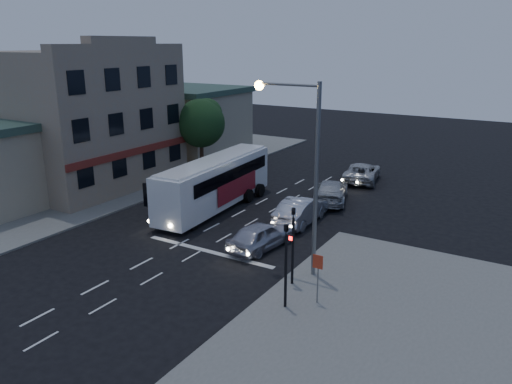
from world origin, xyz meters
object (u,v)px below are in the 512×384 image
Objects in this scene: car_sedan_c at (362,172)px; car_sedan_b at (331,191)px; regulatory_sign at (318,271)px; streetlight at (304,157)px; street_tree at (201,121)px; traffic_signal_main at (293,237)px; tour_bus at (215,182)px; car_suv at (261,235)px; car_sedan_a at (301,210)px; traffic_signal_side at (286,256)px.

car_sedan_b is at bearing 79.02° from car_sedan_c.
car_sedan_c is at bearing 104.39° from regulatory_sign.
streetlight is 20.19m from street_tree.
traffic_signal_main is (3.43, -18.99, 1.68)m from car_sedan_c.
tour_bus is 2.15× the size of car_sedan_b.
car_suv is 0.82× the size of car_sedan_c.
streetlight reaches higher than car_sedan_a.
car_sedan_c is 21.44m from traffic_signal_side.
traffic_signal_main is 2.10m from traffic_signal_side.
car_sedan_b is at bearing 105.22° from traffic_signal_main.
car_suv is at bearing 129.59° from traffic_signal_side.
car_sedan_c is 1.30× the size of traffic_signal_side.
traffic_signal_side is at bearing 87.81° from car_sedan_b.
tour_bus is at bearing -47.62° from street_tree.
traffic_signal_side is (4.06, -9.72, 1.61)m from car_sedan_a.
car_sedan_c is (0.00, 15.97, -0.01)m from car_suv.
car_sedan_a is at bearing 116.17° from streetlight.
car_sedan_c is 2.43× the size of regulatory_sign.
streetlight is (-0.26, 1.42, 3.31)m from traffic_signal_main.
street_tree reaches higher than car_sedan_a.
traffic_signal_main is (3.44, -3.02, 1.67)m from car_suv.
car_sedan_a reaches higher than car_suv.
tour_bus reaches higher than car_sedan_a.
street_tree is at bearing -25.24° from car_sedan_b.
car_sedan_b is 0.84× the size of street_tree.
streetlight is at bearing 89.40° from car_sedan_c.
car_suv is 1.07× the size of traffic_signal_main.
regulatory_sign is at bearing 43.92° from traffic_signal_side.
street_tree is at bearing 135.50° from traffic_signal_side.
car_sedan_a is 0.92× the size of car_sedan_c.
car_sedan_a is 10.66m from traffic_signal_side.
car_sedan_a is 14.52m from street_tree.
car_sedan_a reaches higher than car_sedan_b.
street_tree is at bearing 10.13° from car_sedan_c.
street_tree is (-12.37, -4.75, 3.76)m from car_sedan_c.
regulatory_sign is at bearing -30.84° from traffic_signal_main.
tour_bus is at bearing 51.86° from car_sedan_c.
car_sedan_a is 2.22× the size of regulatory_sign.
car_sedan_a is at bearing 120.03° from regulatory_sign.
streetlight is (-0.96, 3.40, 3.31)m from traffic_signal_side.
car_sedan_b is 15.32m from traffic_signal_side.
car_sedan_a is 1.19× the size of traffic_signal_side.
traffic_signal_side is (10.17, -9.27, 0.57)m from tour_bus.
regulatory_sign reaches higher than car_suv.
tour_bus is 13.20m from car_sedan_c.
traffic_signal_main reaches higher than car_sedan_a.
tour_bus is 1.25× the size of streetlight.
traffic_signal_side is 1.61m from regulatory_sign.
tour_bus is 11.59m from streetlight.
tour_bus reaches higher than car_sedan_b.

